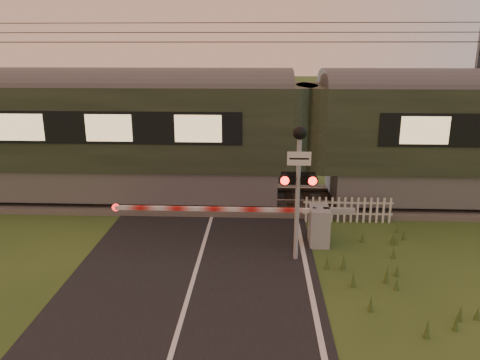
{
  "coord_description": "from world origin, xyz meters",
  "views": [
    {
      "loc": [
        1.57,
        -9.41,
        5.37
      ],
      "look_at": [
        1.0,
        3.2,
        1.75
      ],
      "focal_mm": 35.0,
      "sensor_mm": 36.0,
      "label": 1
    }
  ],
  "objects_px": {
    "picket_fence": "(348,210)",
    "catenary_mast": "(475,102)",
    "crossing_signal": "(299,170)",
    "train": "(305,135)",
    "boom_gate": "(307,223)"
  },
  "relations": [
    {
      "from": "train",
      "to": "catenary_mast",
      "type": "height_order",
      "value": "catenary_mast"
    },
    {
      "from": "train",
      "to": "boom_gate",
      "type": "distance_m",
      "value": 4.06
    },
    {
      "from": "train",
      "to": "catenary_mast",
      "type": "xyz_separation_m",
      "value": [
        6.53,
        2.22,
        0.9
      ]
    },
    {
      "from": "catenary_mast",
      "to": "crossing_signal",
      "type": "bearing_deg",
      "value": -135.95
    },
    {
      "from": "boom_gate",
      "to": "crossing_signal",
      "type": "distance_m",
      "value": 2.12
    },
    {
      "from": "train",
      "to": "picket_fence",
      "type": "xyz_separation_m",
      "value": [
        1.25,
        -1.89,
        -2.04
      ]
    },
    {
      "from": "crossing_signal",
      "to": "boom_gate",
      "type": "bearing_deg",
      "value": 69.75
    },
    {
      "from": "crossing_signal",
      "to": "catenary_mast",
      "type": "relative_size",
      "value": 0.55
    },
    {
      "from": "train",
      "to": "crossing_signal",
      "type": "bearing_deg",
      "value": -96.99
    },
    {
      "from": "crossing_signal",
      "to": "train",
      "type": "bearing_deg",
      "value": 83.01
    },
    {
      "from": "picket_fence",
      "to": "catenary_mast",
      "type": "height_order",
      "value": "catenary_mast"
    },
    {
      "from": "boom_gate",
      "to": "crossing_signal",
      "type": "relative_size",
      "value": 1.93
    },
    {
      "from": "crossing_signal",
      "to": "catenary_mast",
      "type": "xyz_separation_m",
      "value": [
        7.1,
        6.87,
        0.93
      ]
    },
    {
      "from": "train",
      "to": "picket_fence",
      "type": "height_order",
      "value": "train"
    },
    {
      "from": "boom_gate",
      "to": "crossing_signal",
      "type": "xyz_separation_m",
      "value": [
        -0.38,
        -1.03,
        1.82
      ]
    }
  ]
}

